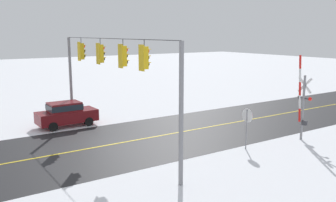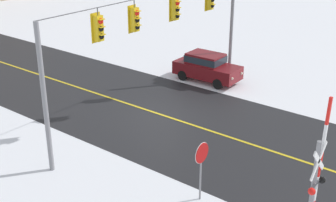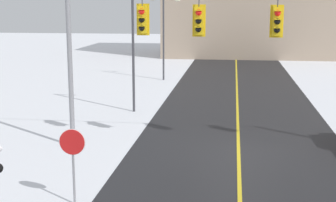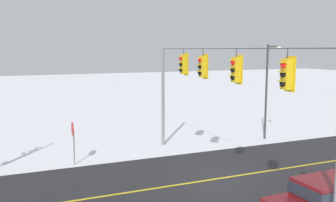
# 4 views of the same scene
# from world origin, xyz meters

# --- Properties ---
(ground_plane) EXTENTS (160.00, 160.00, 0.00)m
(ground_plane) POSITION_xyz_m (0.00, 0.00, 0.00)
(ground_plane) COLOR white
(road_asphalt) EXTENTS (9.00, 80.00, 0.01)m
(road_asphalt) POSITION_xyz_m (0.00, 6.00, 0.00)
(road_asphalt) COLOR black
(road_asphalt) RESTS_ON ground
(lane_centre_line) EXTENTS (0.14, 72.00, 0.01)m
(lane_centre_line) POSITION_xyz_m (0.00, 6.00, 0.01)
(lane_centre_line) COLOR gold
(lane_centre_line) RESTS_ON ground
(signal_span) EXTENTS (14.20, 0.47, 6.22)m
(signal_span) POSITION_xyz_m (0.03, -0.01, 4.40)
(signal_span) COLOR gray
(signal_span) RESTS_ON ground
(stop_sign) EXTENTS (0.80, 0.09, 2.35)m
(stop_sign) POSITION_xyz_m (-4.97, -6.01, 1.71)
(stop_sign) COLOR gray
(stop_sign) RESTS_ON ground
(railroad_crossing) EXTENTS (0.98, 0.31, 5.19)m
(railroad_crossing) POSITION_xyz_m (-5.44, -10.25, 2.35)
(railroad_crossing) COLOR gray
(railroad_crossing) RESTS_ON ground
(parked_car_maroon) EXTENTS (1.90, 4.24, 1.74)m
(parked_car_maroon) POSITION_xyz_m (5.73, 0.87, 0.95)
(parked_car_maroon) COLOR maroon
(parked_car_maroon) RESTS_ON ground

